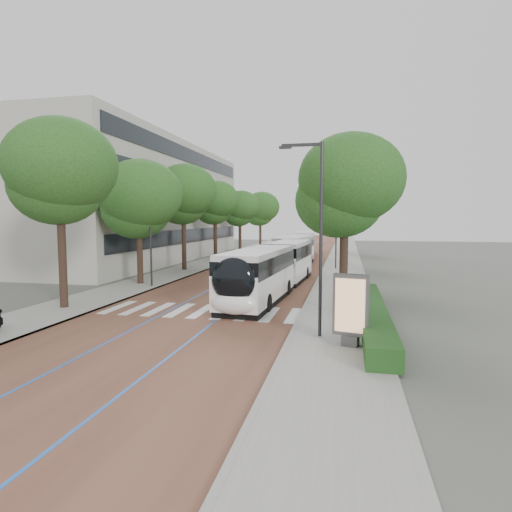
% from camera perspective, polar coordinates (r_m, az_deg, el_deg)
% --- Properties ---
extents(ground, '(160.00, 160.00, 0.00)m').
position_cam_1_polar(ground, '(22.72, -8.57, -7.84)').
color(ground, '#51544C').
rests_on(ground, ground).
extents(road, '(11.00, 140.00, 0.02)m').
position_cam_1_polar(road, '(61.43, 4.66, 0.30)').
color(road, brown).
rests_on(road, ground).
extents(sidewalk_left, '(4.00, 140.00, 0.12)m').
position_cam_1_polar(sidewalk_left, '(62.83, -2.14, 0.46)').
color(sidewalk_left, gray).
rests_on(sidewalk_left, ground).
extents(sidewalk_right, '(4.00, 140.00, 0.12)m').
position_cam_1_polar(sidewalk_right, '(60.92, 11.67, 0.22)').
color(sidewalk_right, gray).
rests_on(sidewalk_right, ground).
extents(kerb_left, '(0.20, 140.00, 0.14)m').
position_cam_1_polar(kerb_left, '(62.39, -0.45, 0.44)').
color(kerb_left, gray).
rests_on(kerb_left, ground).
extents(kerb_right, '(0.20, 140.00, 0.14)m').
position_cam_1_polar(kerb_right, '(60.96, 9.88, 0.25)').
color(kerb_right, gray).
rests_on(kerb_right, ground).
extents(zebra_crossing, '(10.55, 3.60, 0.01)m').
position_cam_1_polar(zebra_crossing, '(23.56, -7.25, -7.29)').
color(zebra_crossing, silver).
rests_on(zebra_crossing, ground).
extents(lane_line_left, '(0.12, 126.00, 0.01)m').
position_cam_1_polar(lane_line_left, '(61.65, 3.18, 0.34)').
color(lane_line_left, blue).
rests_on(lane_line_left, road).
extents(lane_line_right, '(0.12, 126.00, 0.01)m').
position_cam_1_polar(lane_line_right, '(61.24, 6.14, 0.29)').
color(lane_line_right, blue).
rests_on(lane_line_right, road).
extents(office_building, '(18.11, 40.00, 14.00)m').
position_cam_1_polar(office_building, '(55.89, -17.36, 6.80)').
color(office_building, '#AAA79D').
rests_on(office_building, ground).
extents(hedge, '(1.20, 14.00, 0.80)m').
position_cam_1_polar(hedge, '(21.24, 15.27, -7.42)').
color(hedge, '#1A4317').
rests_on(hedge, sidewalk_right).
extents(streetlight_near, '(1.82, 0.20, 8.00)m').
position_cam_1_polar(streetlight_near, '(17.76, 8.09, 4.29)').
color(streetlight_near, '#2B2B2D').
rests_on(streetlight_near, sidewalk_right).
extents(streetlight_far, '(1.82, 0.20, 8.00)m').
position_cam_1_polar(streetlight_far, '(42.74, 10.42, 4.64)').
color(streetlight_far, '#2B2B2D').
rests_on(streetlight_far, sidewalk_right).
extents(lamp_post_left, '(0.14, 0.14, 8.00)m').
position_cam_1_polar(lamp_post_left, '(31.94, -13.88, 3.23)').
color(lamp_post_left, '#2B2B2D').
rests_on(lamp_post_left, sidewalk_left).
extents(trees_left, '(6.40, 61.16, 9.82)m').
position_cam_1_polar(trees_left, '(48.34, -6.53, 6.91)').
color(trees_left, black).
rests_on(trees_left, ground).
extents(trees_right, '(5.46, 47.24, 8.77)m').
position_cam_1_polar(trees_right, '(41.14, 11.91, 6.59)').
color(trees_right, black).
rests_on(trees_right, ground).
extents(lead_bus, '(3.66, 18.52, 3.20)m').
position_cam_1_polar(lead_bus, '(29.12, 2.30, -1.70)').
color(lead_bus, black).
rests_on(lead_bus, ground).
extents(bus_queued_0, '(3.11, 12.50, 3.20)m').
position_cam_1_polar(bus_queued_0, '(44.57, 5.14, 0.60)').
color(bus_queued_0, white).
rests_on(bus_queued_0, ground).
extents(bus_queued_1, '(3.20, 12.52, 3.20)m').
position_cam_1_polar(bus_queued_1, '(58.17, 6.44, 1.62)').
color(bus_queued_1, white).
rests_on(bus_queued_1, ground).
extents(ad_panel, '(1.39, 0.64, 2.79)m').
position_cam_1_polar(ad_panel, '(16.97, 12.53, -6.82)').
color(ad_panel, '#59595B').
rests_on(ad_panel, sidewalk_right).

